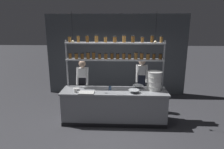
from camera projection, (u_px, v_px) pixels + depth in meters
The scene contains 14 objects.
ground_plane at pixel (114, 121), 5.68m from camera, with size 40.00×40.00×0.00m, color #3D3D42.
back_wall at pixel (116, 55), 7.62m from camera, with size 5.29×0.12×3.04m, color #4C5156.
prep_counter at pixel (114, 106), 5.57m from camera, with size 2.89×0.76×0.92m.
spice_shelf_unit at pixel (115, 53), 5.53m from camera, with size 2.77×0.28×2.39m.
chef_left at pixel (83, 83), 6.03m from camera, with size 0.36×0.29×1.64m.
chef_center at pixel (141, 80), 6.20m from camera, with size 0.37×0.30×1.69m.
container_stack at pixel (154, 81), 5.44m from camera, with size 0.40×0.40×0.52m.
cutting_board at pixel (87, 93), 5.24m from camera, with size 0.40×0.26×0.02m.
prep_bowl_near_left at pixel (134, 91), 5.26m from camera, with size 0.29×0.29×0.08m.
prep_bowl_center_front at pixel (76, 89), 5.48m from camera, with size 0.17×0.17×0.05m.
prep_bowl_center_back at pixel (138, 87), 5.63m from camera, with size 0.30×0.30×0.08m.
serving_cup_front at pixel (110, 88), 5.48m from camera, with size 0.08×0.08×0.11m.
serving_cup_by_board at pixel (75, 90), 5.28m from camera, with size 0.07×0.07×0.11m.
pendant_light_row at pixel (114, 40), 5.12m from camera, with size 2.19×0.07×0.79m.
Camera 1 is at (0.16, -5.17, 2.69)m, focal length 32.00 mm.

